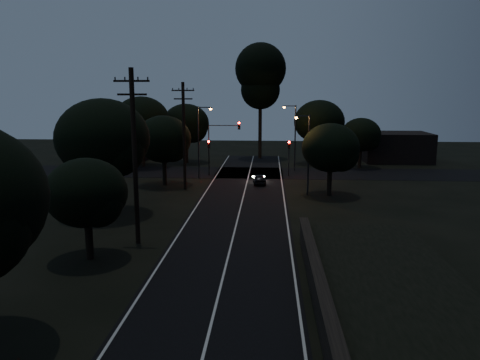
{
  "coord_description": "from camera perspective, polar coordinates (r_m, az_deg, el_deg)",
  "views": [
    {
      "loc": [
        2.32,
        -13.31,
        9.53
      ],
      "look_at": [
        0.0,
        24.0,
        2.5
      ],
      "focal_mm": 35.0,
      "sensor_mm": 36.0,
      "label": 1
    }
  ],
  "objects": [
    {
      "name": "tree_far_nw",
      "position": [
        64.29,
        -6.43,
        6.72
      ],
      "size": [
        6.33,
        6.33,
        8.01
      ],
      "color": "black",
      "rests_on": "ground"
    },
    {
      "name": "tall_pine",
      "position": [
        68.36,
        2.51,
        12.62
      ],
      "size": [
        7.25,
        7.25,
        16.47
      ],
      "color": "black",
      "rests_on": "ground"
    },
    {
      "name": "tree_far_w",
      "position": [
        61.42,
        -11.7,
        7.02
      ],
      "size": [
        7.08,
        7.08,
        9.03
      ],
      "color": "black",
      "rests_on": "ground"
    },
    {
      "name": "signal_left",
      "position": [
        54.16,
        -3.82,
        3.53
      ],
      "size": [
        0.28,
        0.35,
        4.1
      ],
      "color": "black",
      "rests_on": "ground"
    },
    {
      "name": "tree_far_ne",
      "position": [
        63.68,
        9.86,
        6.89
      ],
      "size": [
        6.75,
        6.75,
        8.53
      ],
      "color": "black",
      "rests_on": "ground"
    },
    {
      "name": "retaining_wall",
      "position": [
        19.36,
        20.33,
        -17.48
      ],
      "size": [
        6.93,
        26.0,
        1.6
      ],
      "color": "black",
      "rests_on": "ground"
    },
    {
      "name": "streetlight_a",
      "position": [
        52.1,
        -4.89,
        5.22
      ],
      "size": [
        1.66,
        0.26,
        8.0
      ],
      "color": "black",
      "rests_on": "ground"
    },
    {
      "name": "signal_mast",
      "position": [
        53.81,
        -2.05,
        5.11
      ],
      "size": [
        3.7,
        0.35,
        6.25
      ],
      "color": "black",
      "rests_on": "ground"
    },
    {
      "name": "tree_left_c",
      "position": [
        37.52,
        -16.08,
        4.66
      ],
      "size": [
        7.2,
        7.2,
        9.1
      ],
      "color": "black",
      "rests_on": "ground"
    },
    {
      "name": "tree_left_d",
      "position": [
        48.62,
        -9.11,
        4.79
      ],
      "size": [
        5.69,
        5.69,
        7.22
      ],
      "color": "black",
      "rests_on": "ground"
    },
    {
      "name": "signal_right",
      "position": [
        53.76,
        5.97,
        3.44
      ],
      "size": [
        0.28,
        0.35,
        4.1
      ],
      "color": "black",
      "rests_on": "ground"
    },
    {
      "name": "tree_right_a",
      "position": [
        43.9,
        11.24,
        3.71
      ],
      "size": [
        5.32,
        5.32,
        6.76
      ],
      "color": "black",
      "rests_on": "ground"
    },
    {
      "name": "building_left",
      "position": [
        69.41,
        -15.26,
        4.22
      ],
      "size": [
        10.0,
        8.0,
        4.4
      ],
      "primitive_type": "cube",
      "color": "black",
      "rests_on": "ground"
    },
    {
      "name": "building_right",
      "position": [
        69.04,
        18.42,
        3.85
      ],
      "size": [
        9.0,
        7.0,
        4.0
      ],
      "primitive_type": "cube",
      "color": "black",
      "rests_on": "ground"
    },
    {
      "name": "tree_left_b",
      "position": [
        27.78,
        -17.98,
        -1.73
      ],
      "size": [
        4.65,
        4.65,
        5.91
      ],
      "color": "black",
      "rests_on": "ground"
    },
    {
      "name": "utility_pole_mid",
      "position": [
        29.75,
        -12.73,
        3.06
      ],
      "size": [
        2.2,
        0.3,
        11.0
      ],
      "color": "black",
      "rests_on": "ground"
    },
    {
      "name": "car",
      "position": [
        49.16,
        2.37,
        0.1
      ],
      "size": [
        1.51,
        3.23,
        1.07
      ],
      "primitive_type": "imported",
      "rotation": [
        0.0,
        0.0,
        3.22
      ],
      "color": "black",
      "rests_on": "ground"
    },
    {
      "name": "streetlight_b",
      "position": [
        57.59,
        6.55,
        5.71
      ],
      "size": [
        1.66,
        0.26,
        8.0
      ],
      "color": "black",
      "rests_on": "ground"
    },
    {
      "name": "utility_pole_far",
      "position": [
        46.24,
        -6.85,
        5.56
      ],
      "size": [
        2.2,
        0.3,
        10.5
      ],
      "color": "black",
      "rests_on": "ground"
    },
    {
      "name": "tree_far_e",
      "position": [
        61.6,
        14.71,
        5.26
      ],
      "size": [
        5.0,
        5.0,
        6.35
      ],
      "color": "black",
      "rests_on": "ground"
    },
    {
      "name": "streetlight_c",
      "position": [
        43.76,
        8.15,
        3.75
      ],
      "size": [
        1.46,
        0.26,
        7.5
      ],
      "color": "black",
      "rests_on": "ground"
    },
    {
      "name": "road_surface",
      "position": [
        45.5,
        0.56,
        -1.43
      ],
      "size": [
        60.0,
        70.0,
        0.03
      ],
      "color": "black",
      "rests_on": "ground"
    }
  ]
}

